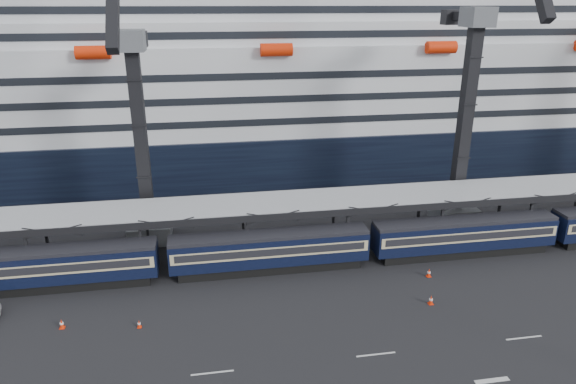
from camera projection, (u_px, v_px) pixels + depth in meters
The scene contains 11 objects.
ground at pixel (383, 321), 41.95m from camera, with size 260.00×260.00×0.00m, color black.
lane_markings at pixel (511, 350), 38.39m from camera, with size 111.00×4.27×0.02m.
train at pixel (304, 247), 49.69m from camera, with size 133.05×3.00×4.05m.
canopy at pixel (341, 200), 53.05m from camera, with size 130.00×6.25×5.53m.
cruise_ship at pixel (282, 84), 79.95m from camera, with size 214.09×28.84×34.00m.
crane_dark_near at pixel (140, 134), 51.83m from camera, with size 4.50×17.75×35.08m.
crane_dark_mid at pixel (468, 110), 55.86m from camera, with size 4.50×18.24×39.64m.
traffic_cone_b at pixel (62, 324), 40.88m from camera, with size 0.41×0.41×0.83m.
traffic_cone_c at pixel (139, 324), 40.98m from camera, with size 0.34×0.34×0.68m.
traffic_cone_d at pixel (431, 300), 44.13m from camera, with size 0.43×0.43×0.85m.
traffic_cone_e at pixel (429, 273), 48.52m from camera, with size 0.43×0.43×0.86m.
Camera 1 is at (-13.64, -33.81, 24.55)m, focal length 32.00 mm.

